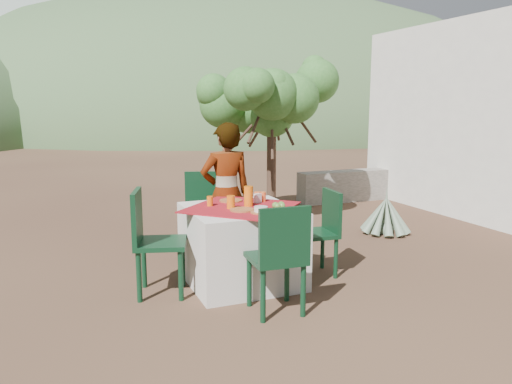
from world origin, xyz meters
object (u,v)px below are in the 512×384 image
person (226,194)px  agave (386,216)px  chair_near (279,255)px  table (241,245)px  chair_left (151,237)px  chair_right (322,228)px  shrub_tree (274,109)px  chair_far (203,208)px  juice_pitcher (248,196)px

person → agave: person is taller
chair_near → table: bearing=-85.7°
chair_left → chair_right: size_ratio=1.12×
shrub_tree → agave: (1.12, -1.24, -1.43)m
person → agave: (2.41, 0.38, -0.53)m
table → chair_right: 0.86m
shrub_tree → chair_right: bearing=-102.3°
chair_far → chair_left: 1.40m
chair_near → juice_pitcher: (0.06, 0.85, 0.34)m
chair_far → chair_right: bearing=-36.3°
chair_near → juice_pitcher: size_ratio=4.83×
chair_left → chair_right: 1.72m
chair_far → shrub_tree: size_ratio=0.45×
chair_near → juice_pitcher: juice_pitcher is taller
chair_far → shrub_tree: 2.14m
chair_right → juice_pitcher: (-0.77, 0.09, 0.37)m
shrub_tree → person: bearing=-128.7°
chair_left → shrub_tree: 3.37m
chair_far → chair_near: chair_far is taller
chair_right → agave: (1.63, 1.12, -0.24)m
person → shrub_tree: bearing=-127.4°
chair_right → chair_left: bearing=-87.7°
chair_right → shrub_tree: 2.69m
table → juice_pitcher: juice_pitcher is taller
table → chair_near: size_ratio=1.38×
shrub_tree → juice_pitcher: (-1.29, -2.27, -0.81)m
chair_left → agave: bearing=-56.6°
chair_near → chair_left: (-0.89, 0.86, 0.02)m
agave → person: bearing=-171.1°
chair_right → person: person is taller
chair_left → table: bearing=-74.4°
person → shrub_tree: (1.29, 1.62, 0.90)m
agave → table: bearing=-157.4°
shrub_tree → juice_pitcher: shrub_tree is taller
chair_near → chair_far: bearing=-84.9°
chair_right → agave: 1.99m
chair_right → shrub_tree: shrub_tree is taller
table → chair_far: 1.16m
table → chair_near: 0.86m
juice_pitcher → table: bearing=-179.2°
person → agave: 2.50m
agave → chair_right: bearing=-145.6°
chair_left → person: person is taller
chair_near → agave: (2.46, 1.88, -0.28)m
chair_left → agave: (3.35, 1.02, -0.30)m
chair_far → person: person is taller
chair_far → agave: 2.55m
chair_far → person: bearing=-58.8°
chair_left → person: (0.94, 0.64, 0.23)m
chair_right → shrub_tree: size_ratio=0.41×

